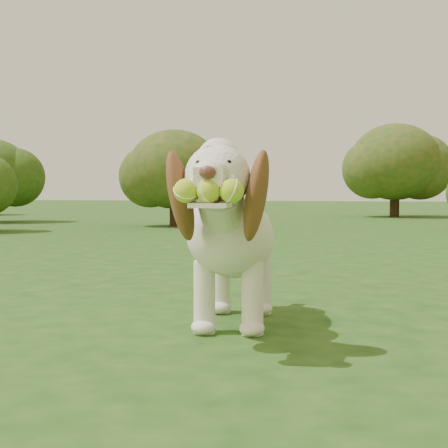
# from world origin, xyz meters

# --- Properties ---
(ground) EXTENTS (80.00, 80.00, 0.00)m
(ground) POSITION_xyz_m (0.00, 0.00, 0.00)
(ground) COLOR #194112
(ground) RESTS_ON ground
(dog) EXTENTS (0.50, 1.34, 0.87)m
(dog) POSITION_xyz_m (0.45, 0.31, 0.47)
(dog) COLOR white
(dog) RESTS_ON ground
(shrub_i) EXTENTS (2.31, 2.31, 2.39)m
(shrub_i) POSITION_xyz_m (1.68, 13.99, 1.41)
(shrub_i) COLOR #382314
(shrub_i) RESTS_ON ground
(shrub_b) EXTENTS (1.75, 1.75, 1.81)m
(shrub_b) POSITION_xyz_m (-2.52, 8.61, 1.07)
(shrub_b) COLOR #382314
(shrub_b) RESTS_ON ground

